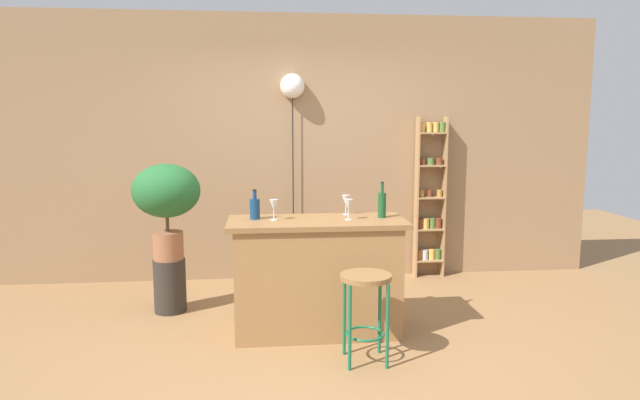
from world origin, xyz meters
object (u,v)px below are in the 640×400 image
at_px(bar_stool, 366,296).
at_px(spice_shelf, 430,198).
at_px(wine_glass_right, 274,205).
at_px(potted_plant, 166,197).
at_px(wine_glass_left, 346,201).
at_px(bottle_soda_blue, 255,208).
at_px(pendant_globe_light, 292,88).
at_px(plant_stool, 170,285).
at_px(wine_glass_center, 349,205).
at_px(bottle_vinegar, 382,204).

xyz_separation_m(bar_stool, spice_shelf, (1.09, 2.10, 0.38)).
bearing_deg(wine_glass_right, potted_plant, 147.17).
distance_m(potted_plant, wine_glass_left, 1.58).
bearing_deg(wine_glass_right, bottle_soda_blue, 156.12).
bearing_deg(wine_glass_right, pendant_globe_light, 81.42).
relative_size(plant_stool, potted_plant, 0.56).
bearing_deg(spice_shelf, plant_stool, -161.21).
bearing_deg(potted_plant, wine_glass_right, -32.83).
relative_size(plant_stool, wine_glass_left, 2.91).
bearing_deg(bar_stool, plant_stool, 142.12).
distance_m(plant_stool, wine_glass_right, 1.36).
xyz_separation_m(bar_stool, bottle_soda_blue, (-0.77, 0.67, 0.53)).
height_order(bar_stool, bottle_soda_blue, bottle_soda_blue).
bearing_deg(bottle_soda_blue, pendant_globe_light, 75.44).
distance_m(potted_plant, wine_glass_center, 1.64).
height_order(wine_glass_left, pendant_globe_light, pendant_globe_light).
bearing_deg(bar_stool, pendant_globe_light, 100.47).
xyz_separation_m(plant_stool, wine_glass_right, (0.93, -0.60, 0.80)).
bearing_deg(plant_stool, potted_plant, 0.00).
bearing_deg(spice_shelf, potted_plant, -161.21).
xyz_separation_m(potted_plant, pendant_globe_light, (1.16, 0.93, 1.00)).
bearing_deg(wine_glass_right, bar_stool, -44.26).
relative_size(potted_plant, bottle_soda_blue, 3.57).
xyz_separation_m(bar_stool, pendant_globe_light, (-0.39, 2.13, 1.56)).
bearing_deg(plant_stool, wine_glass_right, -32.83).
bearing_deg(plant_stool, bottle_vinegar, -17.43).
distance_m(bar_stool, bottle_soda_blue, 1.16).
bearing_deg(wine_glass_left, potted_plant, 165.65).
height_order(bar_stool, wine_glass_center, wine_glass_center).
xyz_separation_m(plant_stool, potted_plant, (0.00, 0.00, 0.80)).
relative_size(potted_plant, bottle_vinegar, 2.93).
relative_size(potted_plant, wine_glass_right, 5.18).
height_order(wine_glass_center, pendant_globe_light, pendant_globe_light).
height_order(plant_stool, potted_plant, potted_plant).
xyz_separation_m(bar_stool, bottle_vinegar, (0.25, 0.64, 0.55)).
relative_size(bottle_soda_blue, wine_glass_center, 1.45).
xyz_separation_m(bottle_soda_blue, wine_glass_left, (0.75, 0.14, 0.03)).
distance_m(wine_glass_left, wine_glass_right, 0.64).
relative_size(wine_glass_right, pendant_globe_light, 0.08).
xyz_separation_m(bottle_vinegar, pendant_globe_light, (-0.64, 1.49, 1.01)).
relative_size(spice_shelf, bottle_soda_blue, 7.33).
bearing_deg(spice_shelf, bar_stool, -117.39).
height_order(bar_stool, spice_shelf, spice_shelf).
relative_size(bottle_soda_blue, wine_glass_left, 1.45).
xyz_separation_m(spice_shelf, bottle_vinegar, (-0.84, -1.46, 0.17)).
relative_size(bottle_vinegar, wine_glass_right, 1.77).
height_order(potted_plant, wine_glass_left, potted_plant).
xyz_separation_m(potted_plant, bottle_soda_blue, (0.78, -0.53, -0.03)).
bearing_deg(bottle_vinegar, pendant_globe_light, 113.21).
bearing_deg(bottle_vinegar, wine_glass_right, -177.80).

